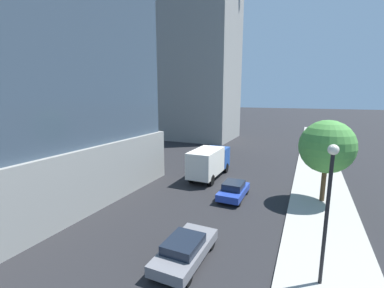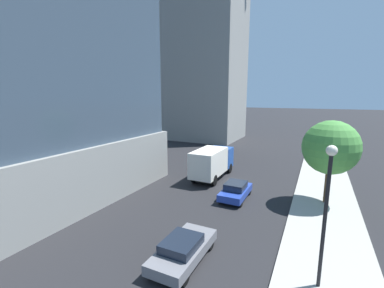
{
  "view_description": "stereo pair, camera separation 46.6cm",
  "coord_description": "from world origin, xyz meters",
  "px_view_note": "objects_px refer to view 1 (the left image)",
  "views": [
    {
      "loc": [
        7.08,
        3.82,
        8.42
      ],
      "look_at": [
        0.7,
        17.81,
        5.55
      ],
      "focal_mm": 24.05,
      "sensor_mm": 36.0,
      "label": 1
    },
    {
      "loc": [
        7.5,
        4.02,
        8.42
      ],
      "look_at": [
        0.7,
        17.81,
        5.55
      ],
      "focal_mm": 24.05,
      "sensor_mm": 36.0,
      "label": 2
    }
  ],
  "objects_px": {
    "street_lamp": "(329,197)",
    "car_gray": "(185,249)",
    "street_tree": "(327,147)",
    "box_truck": "(209,161)",
    "construction_building": "(200,41)",
    "car_blue": "(234,190)"
  },
  "relations": [
    {
      "from": "box_truck",
      "to": "car_gray",
      "type": "bearing_deg",
      "value": -74.22
    },
    {
      "from": "street_tree",
      "to": "box_truck",
      "type": "height_order",
      "value": "street_tree"
    },
    {
      "from": "car_blue",
      "to": "construction_building",
      "type": "bearing_deg",
      "value": 117.98
    },
    {
      "from": "construction_building",
      "to": "car_blue",
      "type": "distance_m",
      "value": 36.55
    },
    {
      "from": "construction_building",
      "to": "street_lamp",
      "type": "distance_m",
      "value": 44.48
    },
    {
      "from": "car_blue",
      "to": "street_lamp",
      "type": "bearing_deg",
      "value": -52.8
    },
    {
      "from": "street_lamp",
      "to": "street_tree",
      "type": "xyz_separation_m",
      "value": [
        0.43,
        10.42,
        0.3
      ]
    },
    {
      "from": "car_gray",
      "to": "street_tree",
      "type": "bearing_deg",
      "value": 59.42
    },
    {
      "from": "construction_building",
      "to": "box_truck",
      "type": "bearing_deg",
      "value": -65.02
    },
    {
      "from": "construction_building",
      "to": "car_gray",
      "type": "xyz_separation_m",
      "value": [
        14.87,
        -37.22,
        -18.21
      ]
    },
    {
      "from": "construction_building",
      "to": "street_tree",
      "type": "distance_m",
      "value": 36.61
    },
    {
      "from": "street_tree",
      "to": "car_gray",
      "type": "height_order",
      "value": "street_tree"
    },
    {
      "from": "street_lamp",
      "to": "car_blue",
      "type": "relative_size",
      "value": 1.57
    },
    {
      "from": "street_lamp",
      "to": "construction_building",
      "type": "bearing_deg",
      "value": 120.26
    },
    {
      "from": "street_lamp",
      "to": "car_gray",
      "type": "relative_size",
      "value": 1.41
    },
    {
      "from": "street_tree",
      "to": "car_gray",
      "type": "xyz_separation_m",
      "value": [
        -6.71,
        -11.36,
        -3.88
      ]
    },
    {
      "from": "construction_building",
      "to": "car_blue",
      "type": "xyz_separation_m",
      "value": [
        14.87,
        -27.99,
        -18.18
      ]
    },
    {
      "from": "street_lamp",
      "to": "car_gray",
      "type": "distance_m",
      "value": 7.29
    },
    {
      "from": "street_tree",
      "to": "box_truck",
      "type": "bearing_deg",
      "value": 168.73
    },
    {
      "from": "car_gray",
      "to": "car_blue",
      "type": "bearing_deg",
      "value": 90.0
    },
    {
      "from": "street_lamp",
      "to": "box_truck",
      "type": "bearing_deg",
      "value": 128.88
    },
    {
      "from": "construction_building",
      "to": "street_lamp",
      "type": "relative_size",
      "value": 6.5
    }
  ]
}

